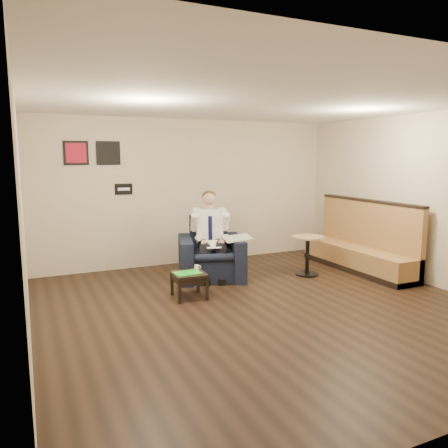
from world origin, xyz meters
name	(u,v)px	position (x,y,z in m)	size (l,w,h in m)	color
ground	(266,308)	(0.00, 0.00, 0.00)	(6.00, 6.00, 0.00)	black
wall_back	(190,192)	(0.00, 3.00, 1.40)	(6.00, 0.02, 2.80)	beige
wall_left	(23,222)	(-3.00, 0.00, 1.40)	(0.02, 6.00, 2.80)	beige
wall_right	(427,199)	(3.00, 0.00, 1.40)	(0.02, 6.00, 2.80)	beige
ceiling	(269,101)	(0.00, 0.00, 2.80)	(6.00, 6.00, 0.02)	white
seating_sign	(124,189)	(-1.30, 2.98, 1.50)	(0.32, 0.02, 0.20)	black
art_print_left	(76,153)	(-2.10, 2.98, 2.15)	(0.42, 0.03, 0.42)	#B0152D
art_print_right	(108,153)	(-1.55, 2.98, 2.15)	(0.42, 0.03, 0.42)	black
armchair	(211,248)	(-0.09, 1.75, 0.52)	(1.08, 1.08, 1.05)	black
seated_man	(212,239)	(-0.13, 1.62, 0.72)	(0.68, 1.02, 1.43)	white
lap_papers	(213,244)	(-0.16, 1.51, 0.64)	(0.24, 0.34, 0.01)	white
newspaper	(237,238)	(0.30, 1.52, 0.71)	(0.45, 0.57, 0.01)	silver
side_table	(189,285)	(-0.82, 0.88, 0.19)	(0.47, 0.47, 0.38)	black
green_folder	(188,273)	(-0.84, 0.86, 0.39)	(0.38, 0.27, 0.01)	#2AD62E
coffee_mug	(197,268)	(-0.66, 0.97, 0.42)	(0.07, 0.07, 0.08)	white
smartphone	(189,270)	(-0.77, 1.01, 0.39)	(0.12, 0.06, 0.01)	black
banquette	(358,236)	(2.59, 1.10, 0.64)	(0.60, 2.51, 1.28)	olive
cafe_table	(307,256)	(1.54, 1.21, 0.35)	(0.56, 0.56, 0.70)	#A27D58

